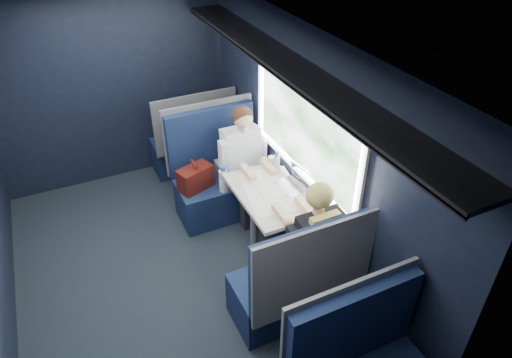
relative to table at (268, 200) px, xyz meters
name	(u,v)px	position (x,y,z in m)	size (l,w,h in m)	color
ground	(173,281)	(-1.03, 0.00, -0.67)	(2.80, 4.20, 0.01)	black
room_shell	(156,151)	(-1.01, 0.00, 0.81)	(3.00, 4.40, 2.40)	black
table	(268,200)	(0.00, 0.00, 0.00)	(0.62, 1.00, 0.74)	#54565E
seat_bay_near	(218,179)	(-0.20, 0.87, -0.24)	(1.04, 0.62, 1.26)	#0B1433
seat_bay_far	(295,285)	(-0.18, -0.87, -0.25)	(1.04, 0.62, 1.26)	#0B1433
seat_row_front	(193,142)	(-0.18, 1.80, -0.25)	(1.04, 0.51, 1.16)	#0B1433
man	(245,159)	(0.07, 0.70, 0.06)	(0.53, 0.56, 1.32)	black
woman	(312,237)	(0.07, -0.71, 0.06)	(0.53, 0.56, 1.32)	black
papers	(271,190)	(0.05, 0.03, 0.08)	(0.52, 0.75, 0.01)	white
laptop	(296,180)	(0.30, 0.00, 0.14)	(0.28, 0.34, 0.23)	silver
bottle_small	(277,162)	(0.26, 0.33, 0.17)	(0.06, 0.06, 0.21)	silver
cup	(272,161)	(0.26, 0.44, 0.13)	(0.08, 0.08, 0.10)	white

